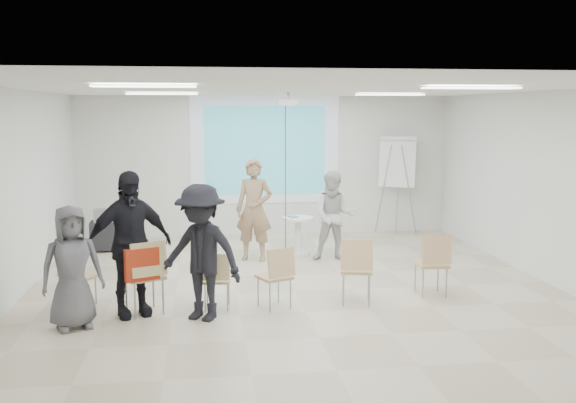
{
  "coord_description": "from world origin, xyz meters",
  "views": [
    {
      "loc": [
        -1.35,
        -9.24,
        2.69
      ],
      "look_at": [
        0.0,
        0.8,
        1.25
      ],
      "focal_mm": 40.0,
      "sensor_mm": 36.0,
      "label": 1
    }
  ],
  "objects": [
    {
      "name": "floor",
      "position": [
        0.0,
        0.0,
        -0.05
      ],
      "size": [
        8.0,
        9.0,
        0.1
      ],
      "primitive_type": "cube",
      "color": "beige",
      "rests_on": "ground"
    },
    {
      "name": "ceiling",
      "position": [
        0.0,
        0.0,
        3.05
      ],
      "size": [
        8.0,
        9.0,
        0.1
      ],
      "primitive_type": "cube",
      "color": "white",
      "rests_on": "wall_back"
    },
    {
      "name": "wall_back",
      "position": [
        0.0,
        4.55,
        1.5
      ],
      "size": [
        8.0,
        0.1,
        3.0
      ],
      "primitive_type": "cube",
      "color": "silver",
      "rests_on": "floor"
    },
    {
      "name": "wall_left",
      "position": [
        -4.05,
        0.0,
        1.5
      ],
      "size": [
        0.1,
        9.0,
        3.0
      ],
      "primitive_type": "cube",
      "color": "silver",
      "rests_on": "floor"
    },
    {
      "name": "wall_right",
      "position": [
        4.05,
        0.0,
        1.5
      ],
      "size": [
        0.1,
        9.0,
        3.0
      ],
      "primitive_type": "cube",
      "color": "silver",
      "rests_on": "floor"
    },
    {
      "name": "projection_halo",
      "position": [
        0.0,
        4.49,
        1.85
      ],
      "size": [
        3.2,
        0.01,
        2.3
      ],
      "primitive_type": "cube",
      "color": "silver",
      "rests_on": "wall_back"
    },
    {
      "name": "projection_image",
      "position": [
        0.0,
        4.47,
        1.85
      ],
      "size": [
        2.6,
        0.01,
        1.9
      ],
      "primitive_type": "cube",
      "color": "#37ADBC",
      "rests_on": "wall_back"
    },
    {
      "name": "pedestal_table",
      "position": [
        0.41,
        2.45,
        0.41
      ],
      "size": [
        0.78,
        0.78,
        0.73
      ],
      "rotation": [
        0.0,
        0.0,
        0.41
      ],
      "color": "white",
      "rests_on": "floor"
    },
    {
      "name": "player_left",
      "position": [
        -0.44,
        2.13,
        1.04
      ],
      "size": [
        0.89,
        0.73,
        2.09
      ],
      "primitive_type": "imported",
      "rotation": [
        0.0,
        0.0,
        -0.33
      ],
      "color": "tan",
      "rests_on": "floor"
    },
    {
      "name": "player_right",
      "position": [
        0.99,
        1.91,
        0.9
      ],
      "size": [
        0.99,
        0.85,
        1.8
      ],
      "primitive_type": "imported",
      "rotation": [
        0.0,
        0.0,
        -0.2
      ],
      "color": "silver",
      "rests_on": "floor"
    },
    {
      "name": "controller_left",
      "position": [
        -0.26,
        2.38,
        1.37
      ],
      "size": [
        0.08,
        0.14,
        0.04
      ],
      "primitive_type": "cube",
      "rotation": [
        0.0,
        0.0,
        -0.33
      ],
      "color": "white",
      "rests_on": "player_left"
    },
    {
      "name": "controller_right",
      "position": [
        0.81,
        2.16,
        1.21
      ],
      "size": [
        0.06,
        0.12,
        0.04
      ],
      "primitive_type": "cube",
      "rotation": [
        0.0,
        0.0,
        -0.2
      ],
      "color": "white",
      "rests_on": "player_right"
    },
    {
      "name": "chair_far_left",
      "position": [
        -3.09,
        -0.4,
        0.49
      ],
      "size": [
        0.52,
        0.53,
        0.82
      ],
      "rotation": [
        0.0,
        0.0,
        -0.43
      ],
      "color": "tan",
      "rests_on": "floor"
    },
    {
      "name": "chair_left_mid",
      "position": [
        -2.11,
        -0.85,
        0.59
      ],
      "size": [
        0.63,
        0.65,
        1.01
      ],
      "rotation": [
        0.0,
        0.0,
        0.41
      ],
      "color": "tan",
      "rests_on": "floor"
    },
    {
      "name": "chair_left_inner",
      "position": [
        -1.19,
        -0.74,
        0.47
      ],
      "size": [
        0.41,
        0.43,
        0.79
      ],
      "rotation": [
        0.0,
        0.0,
        -0.1
      ],
      "color": "tan",
      "rests_on": "floor"
    },
    {
      "name": "chair_center",
      "position": [
        -0.37,
        -0.83,
        0.51
      ],
      "size": [
        0.54,
        0.56,
        0.86
      ],
      "rotation": [
        0.0,
        0.0,
        0.42
      ],
      "color": "tan",
      "rests_on": "floor"
    },
    {
      "name": "chair_right_inner",
      "position": [
        0.75,
        -0.76,
        0.56
      ],
      "size": [
        0.54,
        0.56,
        0.94
      ],
      "rotation": [
        0.0,
        0.0,
        -0.23
      ],
      "color": "tan",
      "rests_on": "floor"
    },
    {
      "name": "chair_right_far",
      "position": [
        1.94,
        -0.54,
        0.55
      ],
      "size": [
        0.44,
        0.47,
        0.93
      ],
      "rotation": [
        0.0,
        0.0,
        -0.01
      ],
      "color": "tan",
      "rests_on": "floor"
    },
    {
      "name": "red_jacket",
      "position": [
        -2.15,
        -0.99,
        0.72
      ],
      "size": [
        0.45,
        0.27,
        0.42
      ],
      "primitive_type": "cube",
      "rotation": [
        0.0,
        0.0,
        0.41
      ],
      "color": "#B53016",
      "rests_on": "chair_left_mid"
    },
    {
      "name": "laptop",
      "position": [
        -1.18,
        -0.65,
        0.43
      ],
      "size": [
        0.31,
        0.24,
        0.02
      ],
      "primitive_type": "imported",
      "rotation": [
        0.0,
        0.0,
        3.04
      ],
      "color": "black",
      "rests_on": "chair_left_inner"
    },
    {
      "name": "audience_left",
      "position": [
        -2.32,
        -0.83,
        1.1
      ],
      "size": [
        1.48,
        1.2,
        2.21
      ],
      "primitive_type": "imported",
      "rotation": [
        0.0,
        0.0,
        0.39
      ],
      "color": "black",
      "rests_on": "floor"
    },
    {
      "name": "audience_mid",
      "position": [
        -1.38,
        -1.12,
        1.0
      ],
      "size": [
        1.48,
        1.27,
        2.0
      ],
      "primitive_type": "imported",
      "rotation": [
        0.0,
        0.0,
        -0.54
      ],
      "color": "black",
      "rests_on": "floor"
    },
    {
      "name": "audience_outer",
      "position": [
        -2.97,
        -1.24,
        0.87
      ],
      "size": [
        0.99,
        0.83,
        1.73
      ],
      "primitive_type": "imported",
      "rotation": [
        0.0,
        0.0,
        0.39
      ],
      "color": "#5D5D62",
      "rests_on": "floor"
    },
    {
      "name": "flipchart_easel",
      "position": [
        2.83,
        4.13,
        1.57
      ],
      "size": [
        0.85,
        0.68,
        2.13
      ],
      "rotation": [
        0.0,
        0.0,
        -0.41
      ],
      "color": "#92959A",
      "rests_on": "floor"
    },
    {
      "name": "av_cart",
      "position": [
        -3.23,
        3.3,
        0.37
      ],
      "size": [
        0.56,
        0.45,
        0.81
      ],
      "rotation": [
        0.0,
        0.0,
        0.03
      ],
      "color": "black",
      "rests_on": "floor"
    },
    {
      "name": "ceiling_projector",
      "position": [
        0.1,
        1.49,
        2.69
      ],
      "size": [
        0.3,
        0.25,
        3.0
      ],
      "color": "white",
      "rests_on": "ceiling"
    },
    {
      "name": "fluor_panel_nw",
      "position": [
        -2.0,
        2.0,
        2.97
      ],
      "size": [
        1.2,
        0.3,
        0.02
      ],
      "primitive_type": "cube",
      "color": "white",
      "rests_on": "ceiling"
    },
    {
      "name": "fluor_panel_ne",
      "position": [
        2.0,
        2.0,
        2.97
      ],
      "size": [
        1.2,
        0.3,
        0.02
      ],
      "primitive_type": "cube",
      "color": "white",
      "rests_on": "ceiling"
    },
    {
      "name": "fluor_panel_sw",
      "position": [
        -2.0,
        -1.5,
        2.97
      ],
      "size": [
        1.2,
        0.3,
        0.02
      ],
      "primitive_type": "cube",
      "color": "white",
      "rests_on": "ceiling"
    },
    {
      "name": "fluor_panel_se",
      "position": [
        2.0,
        -1.5,
        2.97
      ],
      "size": [
        1.2,
        0.3,
        0.02
      ],
      "primitive_type": "cube",
      "color": "white",
      "rests_on": "ceiling"
    }
  ]
}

